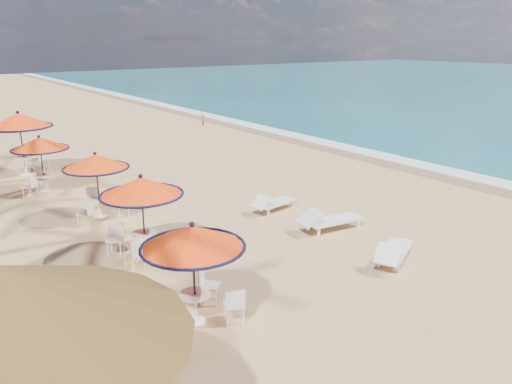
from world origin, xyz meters
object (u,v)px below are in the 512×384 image
(station_1, at_px, (141,197))
(lounger_near, at_px, (394,251))
(station_2, at_px, (96,170))
(lounger_mid, at_px, (328,219))
(station_4, at_px, (21,126))
(palapa, at_px, (4,308))
(lounger_far, at_px, (272,203))
(station_3, at_px, (39,150))
(station_0, at_px, (194,249))

(station_1, height_order, lounger_near, station_1)
(station_2, relative_size, lounger_mid, 1.00)
(station_1, relative_size, station_4, 0.83)
(palapa, bearing_deg, lounger_far, 36.68)
(station_3, distance_m, lounger_near, 12.98)
(station_4, distance_m, lounger_far, 11.21)
(station_0, distance_m, lounger_mid, 6.07)
(station_0, bearing_deg, station_4, 90.24)
(lounger_near, bearing_deg, lounger_far, 64.66)
(station_2, bearing_deg, station_3, 99.95)
(lounger_near, relative_size, lounger_mid, 0.92)
(station_0, bearing_deg, station_2, 85.34)
(station_3, bearing_deg, lounger_near, -64.88)
(lounger_near, distance_m, lounger_far, 4.92)
(station_3, height_order, lounger_mid, station_3)
(station_0, relative_size, lounger_near, 1.09)
(station_4, height_order, palapa, palapa)
(lounger_far, bearing_deg, lounger_near, -99.29)
(lounger_mid, bearing_deg, station_0, -151.99)
(station_0, xyz_separation_m, station_3, (-0.12, 11.13, -0.02))
(station_2, distance_m, lounger_mid, 7.27)
(station_4, bearing_deg, station_1, -87.19)
(lounger_mid, height_order, lounger_far, lounger_mid)
(station_0, bearing_deg, lounger_near, -6.12)
(station_2, xyz_separation_m, lounger_mid, (5.02, -5.11, -1.21))
(station_3, xyz_separation_m, lounger_near, (5.49, -11.70, -1.23))
(station_3, relative_size, lounger_mid, 0.99)
(palapa, bearing_deg, station_0, 32.77)
(lounger_near, bearing_deg, station_3, 89.54)
(station_3, distance_m, station_4, 2.93)
(station_1, distance_m, lounger_near, 6.50)
(lounger_near, distance_m, palapa, 9.46)
(station_0, xyz_separation_m, station_4, (-0.06, 14.01, 0.47))
(lounger_near, relative_size, lounger_far, 1.08)
(station_3, height_order, palapa, palapa)
(station_2, xyz_separation_m, palapa, (-4.21, -9.46, 1.09))
(station_2, relative_size, station_4, 0.80)
(station_2, bearing_deg, lounger_far, -30.23)
(lounger_mid, bearing_deg, station_3, 130.37)
(station_4, relative_size, lounger_far, 1.48)
(station_4, bearing_deg, lounger_mid, -64.75)
(station_2, height_order, lounger_mid, station_2)
(lounger_far, bearing_deg, station_2, 140.24)
(station_2, xyz_separation_m, lounger_far, (4.76, -2.78, -1.27))
(station_3, bearing_deg, station_4, 88.75)
(station_3, bearing_deg, lounger_far, -51.13)
(lounger_near, bearing_deg, station_0, 148.30)
(lounger_near, xyz_separation_m, palapa, (-9.00, -1.76, 2.33))
(station_3, bearing_deg, palapa, -104.61)
(lounger_far, bearing_deg, station_1, -179.53)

